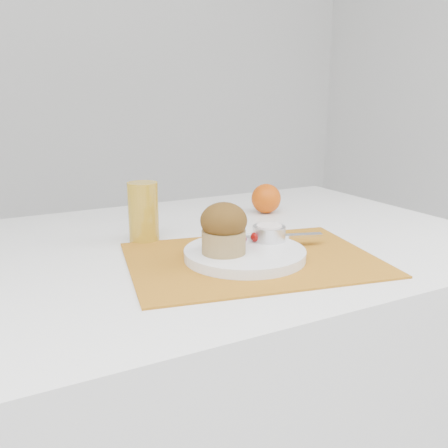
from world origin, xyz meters
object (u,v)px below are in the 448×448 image
plate (245,254)px  orange (266,199)px  muffin (224,228)px  juice_glass (143,212)px  table (204,403)px

plate → orange: bearing=51.6°
orange → muffin: muffin is taller
juice_glass → muffin: size_ratio=1.26×
table → plate: bearing=-83.0°
table → muffin: muffin is taller
juice_glass → plate: bearing=-59.4°
plate → orange: (0.23, 0.30, 0.02)m
muffin → plate: bearing=-0.1°
table → muffin: 0.46m
table → plate: plate is taller
plate → muffin: muffin is taller
table → orange: size_ratio=16.20×
orange → muffin: bearing=-133.2°
table → plate: 0.41m
table → juice_glass: 0.45m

